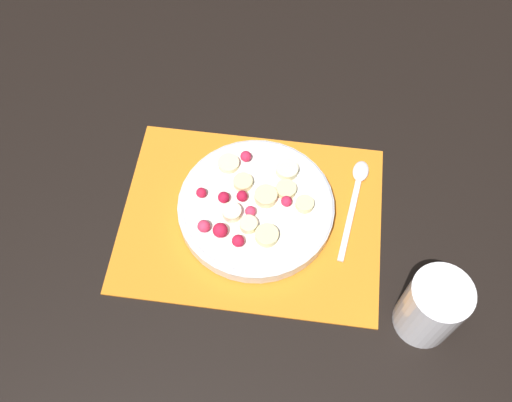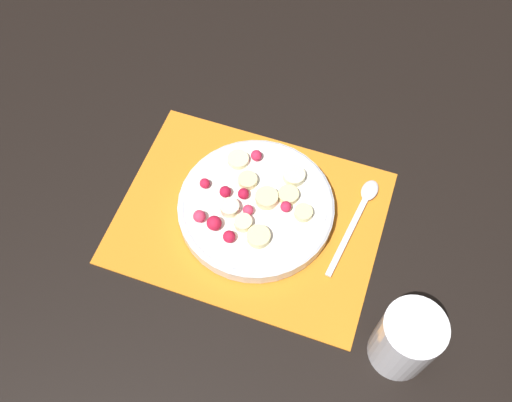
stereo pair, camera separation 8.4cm
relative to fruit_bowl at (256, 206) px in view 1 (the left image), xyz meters
The scene contains 5 objects.
ground_plane 0.02m from the fruit_bowl, 62.41° to the left, with size 3.00×3.00×0.00m, color black.
placemat 0.02m from the fruit_bowl, 62.41° to the left, with size 0.39×0.30×0.01m.
fruit_bowl is the anchor object (origin of this frame).
spoon 0.16m from the fruit_bowl, 159.54° to the right, with size 0.04×0.18×0.01m.
drinking_glass 0.29m from the fruit_bowl, 151.08° to the left, with size 0.08×0.08×0.11m.
Camera 1 is at (-0.06, 0.40, 0.77)m, focal length 40.00 mm.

